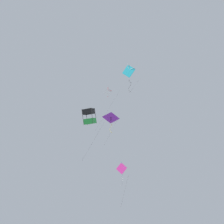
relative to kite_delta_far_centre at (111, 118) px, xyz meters
name	(u,v)px	position (x,y,z in m)	size (l,w,h in m)	color
kite_delta_far_centre	(111,118)	(0.00, 0.00, 0.00)	(2.49, 1.62, 6.61)	purple
kite_diamond_upper_right	(122,169)	(1.20, -3.42, -10.42)	(1.72, 1.19, 6.39)	#DB2D93
kite_box_low_drifter	(89,116)	(-4.11, -8.52, -4.75)	(3.23, 2.78, 8.11)	black
kite_diamond_near_right	(129,71)	(1.70, -9.07, 3.65)	(2.78, 1.88, 6.57)	#1EB2C6
kite_diamond_highest	(108,92)	(-1.03, -3.83, 3.05)	(3.86, 2.12, 9.35)	white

